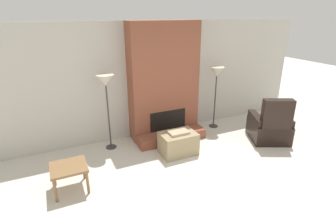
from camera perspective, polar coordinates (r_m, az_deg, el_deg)
The scene contains 8 objects.
ground_plane at distance 4.30m, azimuth 16.30°, elevation -19.95°, with size 24.00×24.00×0.00m, color beige.
wall_back at distance 6.14m, azimuth -1.88°, elevation 7.21°, with size 7.82×0.06×2.60m, color #BCB7AD.
fireplace at distance 5.91m, azimuth -0.79°, elevation 5.84°, with size 1.58×0.84×2.60m.
ottoman at distance 5.43m, azimuth 2.23°, elevation -6.74°, with size 0.73×0.51×0.51m.
armchair at distance 6.36m, azimuth 21.34°, elevation -3.22°, with size 1.08×1.11×1.06m.
side_table at distance 4.61m, azimuth -20.77°, elevation -11.65°, with size 0.56×0.53×0.45m.
floor_lamp_left at distance 5.37m, azimuth -13.40°, elevation 5.91°, with size 0.35×0.35×1.61m.
floor_lamp_right at distance 6.44m, azimuth 10.56°, elevation 8.00°, with size 0.35×0.35×1.54m.
Camera 1 is at (-2.34, -2.33, 2.76)m, focal length 28.00 mm.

